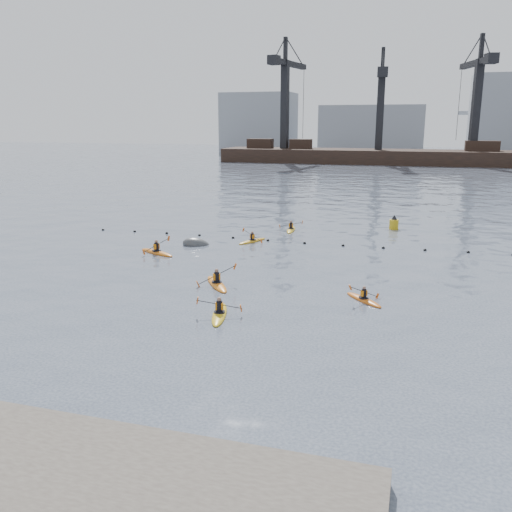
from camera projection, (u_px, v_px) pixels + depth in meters
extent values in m
plane|color=#333B4B|center=(168.00, 358.00, 21.73)|extent=(400.00, 400.00, 0.00)
cube|color=#4C443D|center=(9.00, 506.00, 13.36)|extent=(18.00, 7.00, 1.00)
sphere|color=black|center=(103.00, 230.00, 47.37)|extent=(0.24, 0.24, 0.24)
sphere|color=black|center=(135.00, 232.00, 46.69)|extent=(0.24, 0.24, 0.24)
sphere|color=black|center=(167.00, 233.00, 45.93)|extent=(0.24, 0.24, 0.24)
sphere|color=black|center=(199.00, 235.00, 45.07)|extent=(0.24, 0.24, 0.24)
sphere|color=black|center=(233.00, 238.00, 44.12)|extent=(0.24, 0.24, 0.24)
sphere|color=black|center=(268.00, 241.00, 43.13)|extent=(0.24, 0.24, 0.24)
sphere|color=black|center=(305.00, 243.00, 42.18)|extent=(0.24, 0.24, 0.24)
sphere|color=black|center=(343.00, 246.00, 41.32)|extent=(0.24, 0.24, 0.24)
sphere|color=black|center=(383.00, 248.00, 40.57)|extent=(0.24, 0.24, 0.24)
sphere|color=black|center=(425.00, 250.00, 39.89)|extent=(0.24, 0.24, 0.24)
sphere|color=black|center=(468.00, 252.00, 39.21)|extent=(0.24, 0.24, 0.24)
cube|color=black|center=(378.00, 160.00, 123.86)|extent=(72.00, 12.00, 4.50)
cube|color=black|center=(260.00, 143.00, 130.81)|extent=(6.00, 3.00, 2.20)
cube|color=black|center=(301.00, 144.00, 128.04)|extent=(5.00, 3.00, 2.20)
cube|color=black|center=(482.00, 146.00, 116.96)|extent=(7.00, 3.00, 2.20)
cube|color=black|center=(285.00, 105.00, 127.01)|extent=(1.85, 1.85, 20.00)
cube|color=black|center=(290.00, 64.00, 127.09)|extent=(4.31, 17.93, 1.20)
cube|color=black|center=(274.00, 60.00, 119.28)|extent=(2.62, 2.94, 2.00)
cube|color=black|center=(286.00, 48.00, 124.00)|extent=(0.93, 0.93, 5.00)
cube|color=black|center=(380.00, 111.00, 121.28)|extent=(1.73, 1.73, 17.00)
cube|color=black|center=(382.00, 75.00, 121.52)|extent=(2.50, 15.05, 1.20)
cube|color=black|center=(383.00, 72.00, 114.38)|extent=(2.42, 2.78, 2.00)
cube|color=black|center=(383.00, 59.00, 118.63)|extent=(0.87, 0.87, 5.00)
cube|color=black|center=(476.00, 106.00, 115.50)|extent=(1.96, 1.96, 19.00)
cube|color=black|center=(476.00, 63.00, 115.83)|extent=(5.56, 16.73, 1.20)
cube|color=black|center=(491.00, 58.00, 107.58)|extent=(2.80, 3.08, 2.00)
cube|color=black|center=(482.00, 46.00, 112.61)|extent=(0.98, 0.98, 5.00)
cube|color=gray|center=(259.00, 123.00, 170.19)|extent=(22.00, 14.00, 18.00)
cube|color=gray|center=(372.00, 130.00, 160.98)|extent=(30.00, 14.00, 14.00)
cylinder|color=gray|center=(492.00, 119.00, 169.17)|extent=(1.60, 1.60, 20.00)
ellipsoid|color=orange|center=(217.00, 284.00, 31.44)|extent=(2.60, 3.25, 0.35)
cylinder|color=black|center=(217.00, 282.00, 31.41)|extent=(0.91, 0.91, 0.07)
cylinder|color=black|center=(217.00, 277.00, 31.34)|extent=(0.33, 0.33, 0.57)
cube|color=orange|center=(217.00, 277.00, 31.33)|extent=(0.46, 0.42, 0.37)
sphere|color=#8C6651|center=(217.00, 271.00, 31.24)|extent=(0.23, 0.23, 0.23)
cylinder|color=black|center=(217.00, 275.00, 31.31)|extent=(1.84, 1.33, 0.97)
cube|color=#D85914|center=(198.00, 284.00, 31.06)|extent=(0.25, 0.24, 0.36)
cube|color=#D85914|center=(235.00, 266.00, 31.55)|extent=(0.25, 0.24, 0.36)
ellipsoid|color=gold|center=(219.00, 315.00, 26.51)|extent=(1.47, 3.39, 0.33)
cylinder|color=black|center=(219.00, 312.00, 26.47)|extent=(0.76, 0.76, 0.06)
cylinder|color=black|center=(219.00, 306.00, 26.40)|extent=(0.31, 0.31, 0.54)
cube|color=orange|center=(219.00, 306.00, 26.40)|extent=(0.42, 0.31, 0.35)
sphere|color=#8C6651|center=(219.00, 299.00, 26.32)|extent=(0.22, 0.22, 0.22)
cylinder|color=black|center=(219.00, 304.00, 26.38)|extent=(2.20, 0.60, 0.44)
cube|color=#D85914|center=(198.00, 300.00, 26.37)|extent=(0.15, 0.17, 0.36)
cube|color=#D85914|center=(241.00, 308.00, 26.38)|extent=(0.15, 0.17, 0.36)
ellipsoid|color=#BF5F12|center=(157.00, 253.00, 39.06)|extent=(3.46, 2.20, 0.35)
cylinder|color=black|center=(157.00, 251.00, 39.02)|extent=(0.88, 0.88, 0.07)
cylinder|color=black|center=(156.00, 247.00, 38.95)|extent=(0.33, 0.33, 0.57)
cube|color=orange|center=(156.00, 246.00, 38.94)|extent=(0.39, 0.46, 0.37)
sphere|color=#8C6651|center=(156.00, 241.00, 38.86)|extent=(0.23, 0.23, 0.23)
cylinder|color=black|center=(156.00, 245.00, 38.92)|extent=(1.08, 2.10, 0.73)
cube|color=#D85914|center=(144.00, 252.00, 38.21)|extent=(0.21, 0.21, 0.37)
cube|color=#D85914|center=(169.00, 238.00, 39.64)|extent=(0.21, 0.21, 0.37)
ellipsoid|color=gold|center=(252.00, 241.00, 42.81)|extent=(1.85, 2.99, 0.30)
cylinder|color=black|center=(252.00, 240.00, 42.78)|extent=(0.76, 0.76, 0.06)
cylinder|color=black|center=(252.00, 237.00, 42.71)|extent=(0.28, 0.28, 0.49)
cube|color=orange|center=(252.00, 236.00, 42.71)|extent=(0.40, 0.33, 0.32)
sphere|color=#8C6651|center=(252.00, 232.00, 42.63)|extent=(0.20, 0.20, 0.20)
cylinder|color=black|center=(252.00, 235.00, 42.69)|extent=(1.79, 0.88, 0.74)
cube|color=#D85914|center=(243.00, 230.00, 43.24)|extent=(0.20, 0.19, 0.32)
cube|color=#D85914|center=(261.00, 241.00, 42.14)|extent=(0.20, 0.19, 0.32)
ellipsoid|color=#C15812|center=(364.00, 300.00, 28.70)|extent=(2.37, 2.47, 0.29)
cylinder|color=black|center=(364.00, 298.00, 28.68)|extent=(0.76, 0.76, 0.05)
cylinder|color=black|center=(364.00, 293.00, 28.62)|extent=(0.27, 0.27, 0.46)
cube|color=orange|center=(364.00, 293.00, 28.61)|extent=(0.37, 0.36, 0.30)
sphere|color=#8C6651|center=(364.00, 288.00, 28.54)|extent=(0.19, 0.19, 0.19)
cylinder|color=black|center=(364.00, 292.00, 28.59)|extent=(1.34, 1.26, 0.82)
cube|color=#D85914|center=(377.00, 296.00, 29.08)|extent=(0.20, 0.20, 0.30)
cube|color=#D85914|center=(350.00, 287.00, 28.11)|extent=(0.20, 0.20, 0.30)
ellipsoid|color=yellow|center=(291.00, 230.00, 47.34)|extent=(0.95, 3.15, 0.31)
cylinder|color=black|center=(291.00, 229.00, 47.31)|extent=(0.64, 0.64, 0.06)
cylinder|color=black|center=(291.00, 225.00, 47.24)|extent=(0.29, 0.29, 0.50)
cube|color=orange|center=(291.00, 225.00, 47.24)|extent=(0.37, 0.25, 0.33)
sphere|color=#8C6651|center=(291.00, 222.00, 47.16)|extent=(0.20, 0.20, 0.20)
cylinder|color=black|center=(291.00, 224.00, 47.22)|extent=(2.08, 0.26, 0.49)
cube|color=#D85914|center=(280.00, 226.00, 47.44)|extent=(0.13, 0.15, 0.33)
cube|color=#D85914|center=(302.00, 222.00, 46.99)|extent=(0.13, 0.15, 0.33)
ellipsoid|color=#404245|center=(196.00, 245.00, 41.77)|extent=(2.61, 2.07, 1.48)
cylinder|color=#CE9314|center=(394.00, 225.00, 47.83)|extent=(0.80, 0.80, 1.02)
cone|color=black|center=(394.00, 217.00, 47.66)|extent=(0.50, 0.50, 0.40)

